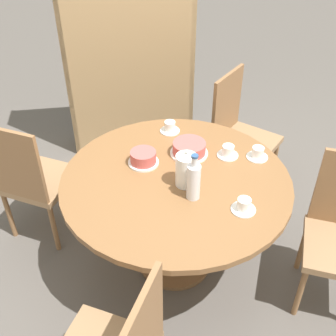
{
  "coord_description": "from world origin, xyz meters",
  "views": [
    {
      "loc": [
        -0.32,
        -1.83,
        2.21
      ],
      "look_at": [
        0.0,
        0.3,
        0.56
      ],
      "focal_mm": 45.0,
      "sensor_mm": 36.0,
      "label": 1
    }
  ],
  "objects_px": {
    "chair_c": "(33,178)",
    "cake_second": "(143,158)",
    "coffee_pot": "(186,169)",
    "cup_d": "(244,206)",
    "water_bottle": "(194,181)",
    "cup_a": "(228,152)",
    "chair_b": "(240,133)",
    "bookshelf": "(128,47)",
    "cup_b": "(258,154)",
    "cup_c": "(170,127)",
    "cake_main": "(189,149)"
  },
  "relations": [
    {
      "from": "water_bottle",
      "to": "cup_a",
      "type": "bearing_deg",
      "value": 50.19
    },
    {
      "from": "coffee_pot",
      "to": "cup_d",
      "type": "distance_m",
      "value": 0.37
    },
    {
      "from": "cake_main",
      "to": "cup_b",
      "type": "distance_m",
      "value": 0.41
    },
    {
      "from": "cup_b",
      "to": "chair_c",
      "type": "bearing_deg",
      "value": 168.23
    },
    {
      "from": "chair_c",
      "to": "water_bottle",
      "type": "distance_m",
      "value": 1.16
    },
    {
      "from": "cake_main",
      "to": "coffee_pot",
      "type": "bearing_deg",
      "value": -104.54
    },
    {
      "from": "water_bottle",
      "to": "cake_second",
      "type": "height_order",
      "value": "water_bottle"
    },
    {
      "from": "chair_b",
      "to": "chair_c",
      "type": "height_order",
      "value": "same"
    },
    {
      "from": "cup_a",
      "to": "cup_b",
      "type": "distance_m",
      "value": 0.18
    },
    {
      "from": "chair_c",
      "to": "cake_second",
      "type": "xyz_separation_m",
      "value": [
        0.71,
        -0.25,
        0.26
      ]
    },
    {
      "from": "bookshelf",
      "to": "cup_d",
      "type": "height_order",
      "value": "bookshelf"
    },
    {
      "from": "bookshelf",
      "to": "coffee_pot",
      "type": "relative_size",
      "value": 8.52
    },
    {
      "from": "water_bottle",
      "to": "cup_a",
      "type": "relative_size",
      "value": 2.13
    },
    {
      "from": "cup_a",
      "to": "chair_c",
      "type": "bearing_deg",
      "value": 168.62
    },
    {
      "from": "chair_b",
      "to": "cup_d",
      "type": "xyz_separation_m",
      "value": [
        -0.32,
        -1.06,
        0.26
      ]
    },
    {
      "from": "bookshelf",
      "to": "cup_c",
      "type": "xyz_separation_m",
      "value": [
        0.19,
        -0.97,
        -0.18
      ]
    },
    {
      "from": "bookshelf",
      "to": "cup_b",
      "type": "bearing_deg",
      "value": 116.42
    },
    {
      "from": "cup_a",
      "to": "cake_second",
      "type": "bearing_deg",
      "value": 179.87
    },
    {
      "from": "bookshelf",
      "to": "cup_c",
      "type": "relative_size",
      "value": 14.97
    },
    {
      "from": "coffee_pot",
      "to": "cup_b",
      "type": "height_order",
      "value": "coffee_pot"
    },
    {
      "from": "coffee_pot",
      "to": "cup_b",
      "type": "relative_size",
      "value": 1.76
    },
    {
      "from": "bookshelf",
      "to": "cup_b",
      "type": "relative_size",
      "value": 14.97
    },
    {
      "from": "water_bottle",
      "to": "cup_d",
      "type": "height_order",
      "value": "water_bottle"
    },
    {
      "from": "cake_main",
      "to": "cup_c",
      "type": "bearing_deg",
      "value": 105.74
    },
    {
      "from": "cake_second",
      "to": "cup_c",
      "type": "distance_m",
      "value": 0.39
    },
    {
      "from": "bookshelf",
      "to": "cup_c",
      "type": "distance_m",
      "value": 1.01
    },
    {
      "from": "cup_a",
      "to": "cup_b",
      "type": "height_order",
      "value": "same"
    },
    {
      "from": "coffee_pot",
      "to": "water_bottle",
      "type": "xyz_separation_m",
      "value": [
        0.02,
        -0.12,
        0.01
      ]
    },
    {
      "from": "cake_second",
      "to": "cake_main",
      "type": "bearing_deg",
      "value": 10.55
    },
    {
      "from": "cup_a",
      "to": "cup_d",
      "type": "xyz_separation_m",
      "value": [
        -0.05,
        -0.48,
        0.0
      ]
    },
    {
      "from": "coffee_pot",
      "to": "chair_c",
      "type": "bearing_deg",
      "value": 152.99
    },
    {
      "from": "bookshelf",
      "to": "cup_a",
      "type": "xyz_separation_m",
      "value": [
        0.5,
        -1.3,
        -0.18
      ]
    },
    {
      "from": "chair_b",
      "to": "cake_second",
      "type": "xyz_separation_m",
      "value": [
        -0.78,
        -0.58,
        0.26
      ]
    },
    {
      "from": "cup_a",
      "to": "cup_d",
      "type": "height_order",
      "value": "same"
    },
    {
      "from": "chair_c",
      "to": "cake_second",
      "type": "bearing_deg",
      "value": -169.63
    },
    {
      "from": "cup_c",
      "to": "chair_c",
      "type": "bearing_deg",
      "value": -175.03
    },
    {
      "from": "cake_second",
      "to": "cup_b",
      "type": "height_order",
      "value": "cake_second"
    },
    {
      "from": "chair_b",
      "to": "bookshelf",
      "type": "xyz_separation_m",
      "value": [
        -0.77,
        0.72,
        0.43
      ]
    },
    {
      "from": "bookshelf",
      "to": "cup_a",
      "type": "height_order",
      "value": "bookshelf"
    },
    {
      "from": "water_bottle",
      "to": "cup_d",
      "type": "bearing_deg",
      "value": -30.43
    },
    {
      "from": "cup_c",
      "to": "bookshelf",
      "type": "bearing_deg",
      "value": 101.07
    },
    {
      "from": "cake_second",
      "to": "cup_a",
      "type": "distance_m",
      "value": 0.51
    },
    {
      "from": "cup_a",
      "to": "cup_c",
      "type": "distance_m",
      "value": 0.45
    },
    {
      "from": "coffee_pot",
      "to": "cake_main",
      "type": "bearing_deg",
      "value": 75.46
    },
    {
      "from": "cup_b",
      "to": "coffee_pot",
      "type": "bearing_deg",
      "value": -159.17
    },
    {
      "from": "bookshelf",
      "to": "chair_b",
      "type": "bearing_deg",
      "value": 136.78
    },
    {
      "from": "cake_second",
      "to": "cup_b",
      "type": "distance_m",
      "value": 0.69
    },
    {
      "from": "cake_second",
      "to": "cup_c",
      "type": "height_order",
      "value": "cake_second"
    },
    {
      "from": "cup_c",
      "to": "cup_d",
      "type": "relative_size",
      "value": 1.0
    },
    {
      "from": "water_bottle",
      "to": "cake_second",
      "type": "distance_m",
      "value": 0.42
    }
  ]
}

